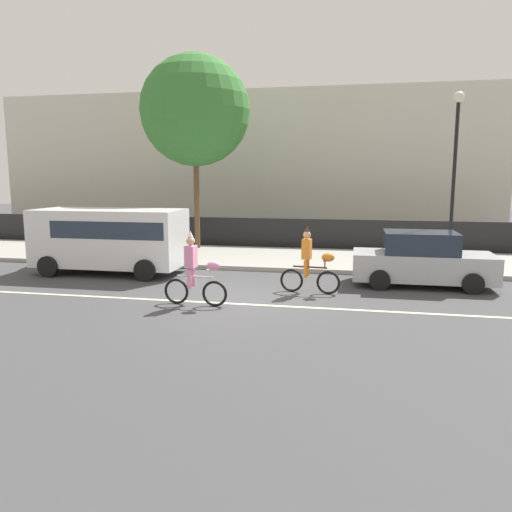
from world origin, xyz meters
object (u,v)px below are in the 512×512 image
Objects in this scene: parked_car_silver at (422,260)px; street_lamp_post at (455,155)px; pedestrian_onlooker at (98,237)px; parked_van_white at (111,236)px; parade_cyclist_orange at (310,264)px; parade_cyclist_pink at (195,273)px.

parked_car_silver is 4.14m from street_lamp_post.
street_lamp_post is at bearing 2.86° from pedestrian_onlooker.
parked_car_silver is at bearing -8.40° from pedestrian_onlooker.
pedestrian_onlooker is (-1.48, 1.75, -0.27)m from parked_van_white.
street_lamp_post is (1.18, 2.34, 3.21)m from parked_car_silver.
street_lamp_post reaches higher than pedestrian_onlooker.
parked_car_silver is at bearing -116.75° from street_lamp_post.
parade_cyclist_orange is 3.59m from parked_car_silver.
parade_cyclist_pink is 1.19× the size of pedestrian_onlooker.
street_lamp_post is (7.13, 5.91, 3.15)m from parade_cyclist_pink.
parade_cyclist_pink is 0.38× the size of parked_van_white.
pedestrian_onlooker is (-8.36, 3.35, 0.17)m from parade_cyclist_orange.
parked_van_white is 2.31m from pedestrian_onlooker.
parked_car_silver is (5.95, 3.57, -0.06)m from parade_cyclist_pink.
pedestrian_onlooker is at bearing 136.75° from parade_cyclist_pink.
parked_van_white is (-4.13, 3.53, 0.44)m from parade_cyclist_pink.
street_lamp_post is 13.09m from pedestrian_onlooker.
pedestrian_onlooker reaches higher than parked_car_silver.
parked_car_silver is at bearing 27.21° from parade_cyclist_orange.
parade_cyclist_orange is at bearing -21.83° from pedestrian_onlooker.
street_lamp_post is (11.25, 2.38, 2.71)m from parked_van_white.
street_lamp_post reaches higher than parked_van_white.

